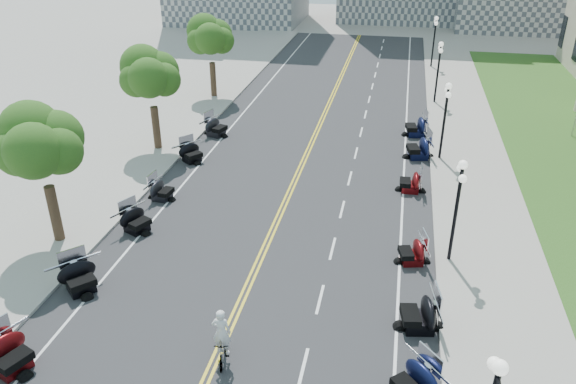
# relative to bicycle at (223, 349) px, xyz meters

# --- Properties ---
(ground) EXTENTS (160.00, 160.00, 0.00)m
(ground) POSITION_rel_bicycle_xyz_m (-0.29, 4.19, -0.52)
(ground) COLOR gray
(road) EXTENTS (16.00, 90.00, 0.01)m
(road) POSITION_rel_bicycle_xyz_m (-0.29, 14.19, -0.52)
(road) COLOR #333335
(road) RESTS_ON ground
(centerline_yellow_a) EXTENTS (0.12, 90.00, 0.00)m
(centerline_yellow_a) POSITION_rel_bicycle_xyz_m (-0.41, 14.19, -0.51)
(centerline_yellow_a) COLOR yellow
(centerline_yellow_a) RESTS_ON road
(centerline_yellow_b) EXTENTS (0.12, 90.00, 0.00)m
(centerline_yellow_b) POSITION_rel_bicycle_xyz_m (-0.17, 14.19, -0.51)
(centerline_yellow_b) COLOR yellow
(centerline_yellow_b) RESTS_ON road
(edge_line_north) EXTENTS (0.12, 90.00, 0.00)m
(edge_line_north) POSITION_rel_bicycle_xyz_m (6.11, 14.19, -0.51)
(edge_line_north) COLOR white
(edge_line_north) RESTS_ON road
(edge_line_south) EXTENTS (0.12, 90.00, 0.00)m
(edge_line_south) POSITION_rel_bicycle_xyz_m (-6.69, 14.19, -0.51)
(edge_line_south) COLOR white
(edge_line_south) RESTS_ON road
(lane_dash_5) EXTENTS (0.12, 2.00, 0.00)m
(lane_dash_5) POSITION_rel_bicycle_xyz_m (2.91, 0.19, -0.51)
(lane_dash_5) COLOR white
(lane_dash_5) RESTS_ON road
(lane_dash_6) EXTENTS (0.12, 2.00, 0.00)m
(lane_dash_6) POSITION_rel_bicycle_xyz_m (2.91, 4.19, -0.51)
(lane_dash_6) COLOR white
(lane_dash_6) RESTS_ON road
(lane_dash_7) EXTENTS (0.12, 2.00, 0.00)m
(lane_dash_7) POSITION_rel_bicycle_xyz_m (2.91, 8.19, -0.51)
(lane_dash_7) COLOR white
(lane_dash_7) RESTS_ON road
(lane_dash_8) EXTENTS (0.12, 2.00, 0.00)m
(lane_dash_8) POSITION_rel_bicycle_xyz_m (2.91, 12.19, -0.51)
(lane_dash_8) COLOR white
(lane_dash_8) RESTS_ON road
(lane_dash_9) EXTENTS (0.12, 2.00, 0.00)m
(lane_dash_9) POSITION_rel_bicycle_xyz_m (2.91, 16.19, -0.51)
(lane_dash_9) COLOR white
(lane_dash_9) RESTS_ON road
(lane_dash_10) EXTENTS (0.12, 2.00, 0.00)m
(lane_dash_10) POSITION_rel_bicycle_xyz_m (2.91, 20.19, -0.51)
(lane_dash_10) COLOR white
(lane_dash_10) RESTS_ON road
(lane_dash_11) EXTENTS (0.12, 2.00, 0.00)m
(lane_dash_11) POSITION_rel_bicycle_xyz_m (2.91, 24.19, -0.51)
(lane_dash_11) COLOR white
(lane_dash_11) RESTS_ON road
(lane_dash_12) EXTENTS (0.12, 2.00, 0.00)m
(lane_dash_12) POSITION_rel_bicycle_xyz_m (2.91, 28.19, -0.51)
(lane_dash_12) COLOR white
(lane_dash_12) RESTS_ON road
(lane_dash_13) EXTENTS (0.12, 2.00, 0.00)m
(lane_dash_13) POSITION_rel_bicycle_xyz_m (2.91, 32.19, -0.51)
(lane_dash_13) COLOR white
(lane_dash_13) RESTS_ON road
(lane_dash_14) EXTENTS (0.12, 2.00, 0.00)m
(lane_dash_14) POSITION_rel_bicycle_xyz_m (2.91, 36.19, -0.51)
(lane_dash_14) COLOR white
(lane_dash_14) RESTS_ON road
(lane_dash_15) EXTENTS (0.12, 2.00, 0.00)m
(lane_dash_15) POSITION_rel_bicycle_xyz_m (2.91, 40.19, -0.51)
(lane_dash_15) COLOR white
(lane_dash_15) RESTS_ON road
(lane_dash_16) EXTENTS (0.12, 2.00, 0.00)m
(lane_dash_16) POSITION_rel_bicycle_xyz_m (2.91, 44.19, -0.51)
(lane_dash_16) COLOR white
(lane_dash_16) RESTS_ON road
(lane_dash_17) EXTENTS (0.12, 2.00, 0.00)m
(lane_dash_17) POSITION_rel_bicycle_xyz_m (2.91, 48.19, -0.51)
(lane_dash_17) COLOR white
(lane_dash_17) RESTS_ON road
(lane_dash_18) EXTENTS (0.12, 2.00, 0.00)m
(lane_dash_18) POSITION_rel_bicycle_xyz_m (2.91, 52.19, -0.51)
(lane_dash_18) COLOR white
(lane_dash_18) RESTS_ON road
(lane_dash_19) EXTENTS (0.12, 2.00, 0.00)m
(lane_dash_19) POSITION_rel_bicycle_xyz_m (2.91, 56.19, -0.51)
(lane_dash_19) COLOR white
(lane_dash_19) RESTS_ON road
(sidewalk_north) EXTENTS (5.00, 90.00, 0.15)m
(sidewalk_north) POSITION_rel_bicycle_xyz_m (10.21, 14.19, -0.45)
(sidewalk_north) COLOR #9E9991
(sidewalk_north) RESTS_ON ground
(sidewalk_south) EXTENTS (5.00, 90.00, 0.15)m
(sidewalk_south) POSITION_rel_bicycle_xyz_m (-10.79, 14.19, -0.45)
(sidewalk_south) COLOR #9E9991
(sidewalk_south) RESTS_ON ground
(street_lamp_2) EXTENTS (0.50, 1.20, 4.90)m
(street_lamp_2) POSITION_rel_bicycle_xyz_m (8.31, 8.19, 2.08)
(street_lamp_2) COLOR black
(street_lamp_2) RESTS_ON sidewalk_north
(street_lamp_3) EXTENTS (0.50, 1.20, 4.90)m
(street_lamp_3) POSITION_rel_bicycle_xyz_m (8.31, 20.19, 2.08)
(street_lamp_3) COLOR black
(street_lamp_3) RESTS_ON sidewalk_north
(street_lamp_4) EXTENTS (0.50, 1.20, 4.90)m
(street_lamp_4) POSITION_rel_bicycle_xyz_m (8.31, 32.19, 2.08)
(street_lamp_4) COLOR black
(street_lamp_4) RESTS_ON sidewalk_north
(street_lamp_5) EXTENTS (0.50, 1.20, 4.90)m
(street_lamp_5) POSITION_rel_bicycle_xyz_m (8.31, 44.19, 2.08)
(street_lamp_5) COLOR black
(street_lamp_5) RESTS_ON sidewalk_north
(tree_2) EXTENTS (4.80, 4.80, 9.20)m
(tree_2) POSITION_rel_bicycle_xyz_m (-10.29, 6.19, 4.23)
(tree_2) COLOR #235619
(tree_2) RESTS_ON sidewalk_south
(tree_3) EXTENTS (4.80, 4.80, 9.20)m
(tree_3) POSITION_rel_bicycle_xyz_m (-10.29, 18.19, 4.23)
(tree_3) COLOR #235619
(tree_3) RESTS_ON sidewalk_south
(tree_4) EXTENTS (4.80, 4.80, 9.20)m
(tree_4) POSITION_rel_bicycle_xyz_m (-10.29, 30.19, 4.23)
(tree_4) COLOR #235619
(tree_4) RESTS_ON sidewalk_south
(motorcycle_n_4) EXTENTS (2.81, 2.81, 1.39)m
(motorcycle_n_4) POSITION_rel_bicycle_xyz_m (6.74, -0.36, 0.17)
(motorcycle_n_4) COLOR black
(motorcycle_n_4) RESTS_ON road
(motorcycle_n_5) EXTENTS (2.48, 2.48, 1.50)m
(motorcycle_n_5) POSITION_rel_bicycle_xyz_m (6.90, 3.19, 0.22)
(motorcycle_n_5) COLOR black
(motorcycle_n_5) RESTS_ON road
(motorcycle_n_6) EXTENTS (2.19, 2.19, 1.27)m
(motorcycle_n_6) POSITION_rel_bicycle_xyz_m (6.62, 7.76, 0.11)
(motorcycle_n_6) COLOR #590A0C
(motorcycle_n_6) RESTS_ON road
(motorcycle_n_8) EXTENTS (1.94, 1.94, 1.32)m
(motorcycle_n_8) POSITION_rel_bicycle_xyz_m (6.48, 15.19, 0.14)
(motorcycle_n_8) COLOR #590A0C
(motorcycle_n_8) RESTS_ON road
(motorcycle_n_9) EXTENTS (2.68, 2.68, 1.57)m
(motorcycle_n_9) POSITION_rel_bicycle_xyz_m (6.94, 20.22, 0.26)
(motorcycle_n_9) COLOR black
(motorcycle_n_9) RESTS_ON road
(motorcycle_n_10) EXTENTS (2.54, 2.54, 1.55)m
(motorcycle_n_10) POSITION_rel_bicycle_xyz_m (6.79, 24.26, 0.25)
(motorcycle_n_10) COLOR black
(motorcycle_n_10) RESTS_ON road
(motorcycle_s_4) EXTENTS (2.78, 2.78, 1.49)m
(motorcycle_s_4) POSITION_rel_bicycle_xyz_m (-7.20, -1.93, 0.22)
(motorcycle_s_4) COLOR #590A0C
(motorcycle_s_4) RESTS_ON road
(motorcycle_s_5) EXTENTS (2.91, 2.91, 1.44)m
(motorcycle_s_5) POSITION_rel_bicycle_xyz_m (-7.19, 2.77, 0.20)
(motorcycle_s_5) COLOR black
(motorcycle_s_5) RESTS_ON road
(motorcycle_s_6) EXTENTS (2.56, 2.56, 1.35)m
(motorcycle_s_6) POSITION_rel_bicycle_xyz_m (-7.02, 7.86, 0.15)
(motorcycle_s_6) COLOR black
(motorcycle_s_6) RESTS_ON road
(motorcycle_s_7) EXTENTS (1.98, 1.98, 1.24)m
(motorcycle_s_7) POSITION_rel_bicycle_xyz_m (-7.14, 11.37, 0.10)
(motorcycle_s_7) COLOR black
(motorcycle_s_7) RESTS_ON road
(motorcycle_s_8) EXTENTS (2.65, 2.65, 1.32)m
(motorcycle_s_8) POSITION_rel_bicycle_xyz_m (-7.35, 16.69, 0.14)
(motorcycle_s_8) COLOR black
(motorcycle_s_8) RESTS_ON road
(motorcycle_s_9) EXTENTS (2.56, 2.56, 1.42)m
(motorcycle_s_9) POSITION_rel_bicycle_xyz_m (-7.25, 21.44, 0.19)
(motorcycle_s_9) COLOR black
(motorcycle_s_9) RESTS_ON road
(bicycle) EXTENTS (0.83, 1.80, 1.05)m
(bicycle) POSITION_rel_bicycle_xyz_m (0.00, 0.00, 0.00)
(bicycle) COLOR #A51414
(bicycle) RESTS_ON road
(cyclist_rider) EXTENTS (0.69, 0.46, 1.90)m
(cyclist_rider) POSITION_rel_bicycle_xyz_m (0.00, 0.00, 1.48)
(cyclist_rider) COLOR white
(cyclist_rider) RESTS_ON bicycle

